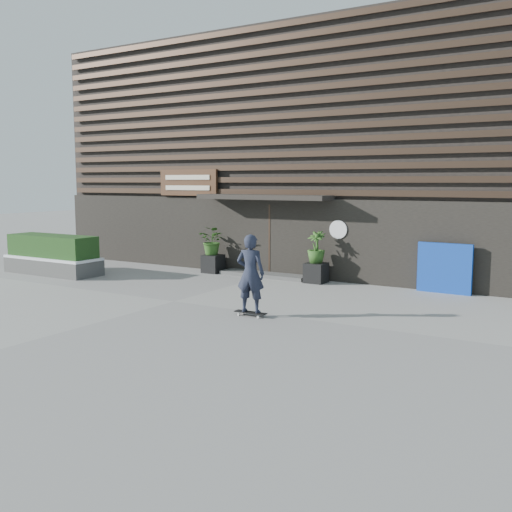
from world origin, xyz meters
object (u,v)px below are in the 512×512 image
Objects in this scene: planter_pot_left at (213,264)px; skateboarder at (250,274)px; raised_bed at (53,266)px; blue_tarp at (445,268)px; planter_pot_right at (316,273)px.

skateboarder reaches higher than planter_pot_left.
skateboarder is (4.43, -4.79, 0.68)m from planter_pot_left.
planter_pot_left is 0.32× the size of skateboarder.
skateboarder is (8.85, -1.87, 0.73)m from raised_bed.
blue_tarp is at bearing 15.07° from raised_bed.
skateboarder is (-3.08, -5.09, 0.29)m from blue_tarp.
planter_pot_left is 6.55m from skateboarder.
skateboarder is at bearing -11.96° from raised_bed.
blue_tarp is 0.78× the size of skateboarder.
raised_bed is 1.87× the size of skateboarder.
blue_tarp reaches higher than planter_pot_right.
planter_pot_left reaches higher than raised_bed.
planter_pot_right reaches higher than raised_bed.
planter_pot_left is 0.17× the size of raised_bed.
raised_bed is at bearing -160.50° from planter_pot_right.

